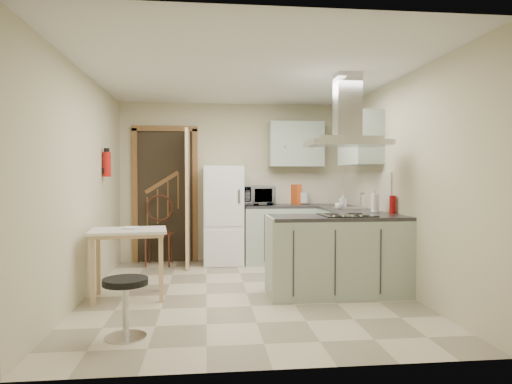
{
  "coord_description": "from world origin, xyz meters",
  "views": [
    {
      "loc": [
        -0.45,
        -5.19,
        1.35
      ],
      "look_at": [
        0.16,
        0.45,
        1.15
      ],
      "focal_mm": 32.0,
      "sensor_mm": 36.0,
      "label": 1
    }
  ],
  "objects": [
    {
      "name": "counter_back",
      "position": [
        0.66,
        1.8,
        0.45
      ],
      "size": [
        1.08,
        0.6,
        0.9
      ],
      "primitive_type": "cube",
      "color": "#9EB2A0",
      "rests_on": "floor"
    },
    {
      "name": "left_wall",
      "position": [
        -1.8,
        0.0,
        1.25
      ],
      "size": [
        0.0,
        4.2,
        4.2
      ],
      "primitive_type": "plane",
      "rotation": [
        1.57,
        0.0,
        1.57
      ],
      "color": "beige",
      "rests_on": "floor"
    },
    {
      "name": "paper_towel",
      "position": [
        1.61,
        0.23,
        1.02
      ],
      "size": [
        0.12,
        0.12,
        0.24
      ],
      "primitive_type": "cylinder",
      "rotation": [
        0.0,
        0.0,
        0.3
      ],
      "color": "white",
      "rests_on": "counter_right"
    },
    {
      "name": "wall_cabinet_right",
      "position": [
        1.62,
        0.85,
        1.85
      ],
      "size": [
        0.35,
        0.9,
        0.7
      ],
      "primitive_type": "cube",
      "color": "#9EB2A0",
      "rests_on": "right_wall"
    },
    {
      "name": "ceiling",
      "position": [
        0.0,
        0.0,
        2.5
      ],
      "size": [
        4.2,
        4.2,
        0.0
      ],
      "primitive_type": "plane",
      "rotation": [
        3.14,
        0.0,
        0.0
      ],
      "color": "silver",
      "rests_on": "back_wall"
    },
    {
      "name": "back_wall",
      "position": [
        0.0,
        2.1,
        1.25
      ],
      "size": [
        3.6,
        0.0,
        3.6
      ],
      "primitive_type": "plane",
      "rotation": [
        1.57,
        0.0,
        0.0
      ],
      "color": "beige",
      "rests_on": "floor"
    },
    {
      "name": "fire_extinguisher",
      "position": [
        -1.74,
        0.9,
        1.5
      ],
      "size": [
        0.1,
        0.1,
        0.32
      ],
      "primitive_type": "cylinder",
      "color": "#B2140F",
      "rests_on": "left_wall"
    },
    {
      "name": "floor",
      "position": [
        0.0,
        0.0,
        0.0
      ],
      "size": [
        4.2,
        4.2,
        0.0
      ],
      "primitive_type": "plane",
      "color": "beige",
      "rests_on": "ground"
    },
    {
      "name": "counter_right",
      "position": [
        1.5,
        1.12,
        0.45
      ],
      "size": [
        0.6,
        1.95,
        0.9
      ],
      "primitive_type": "cube",
      "color": "#9EB2A0",
      "rests_on": "floor"
    },
    {
      "name": "kettle",
      "position": [
        1.09,
        1.92,
        1.0
      ],
      "size": [
        0.18,
        0.18,
        0.21
      ],
      "primitive_type": "cylinder",
      "rotation": [
        0.0,
        0.0,
        -0.34
      ],
      "color": "silver",
      "rests_on": "counter_back"
    },
    {
      "name": "cup",
      "position": [
        1.32,
        0.75,
        0.94
      ],
      "size": [
        0.14,
        0.14,
        0.09
      ],
      "primitive_type": "imported",
      "rotation": [
        0.0,
        0.0,
        -0.29
      ],
      "color": "silver",
      "rests_on": "counter_right"
    },
    {
      "name": "microwave",
      "position": [
        0.29,
        1.79,
        1.05
      ],
      "size": [
        0.63,
        0.53,
        0.29
      ],
      "primitive_type": "imported",
      "rotation": [
        0.0,
        0.0,
        0.39
      ],
      "color": "black",
      "rests_on": "counter_back"
    },
    {
      "name": "doorway",
      "position": [
        -1.1,
        2.07,
        1.05
      ],
      "size": [
        1.1,
        0.12,
        2.1
      ],
      "primitive_type": "cube",
      "color": "brown",
      "rests_on": "floor"
    },
    {
      "name": "red_bottle",
      "position": [
        1.75,
        0.02,
        1.01
      ],
      "size": [
        0.08,
        0.08,
        0.22
      ],
      "primitive_type": "cylinder",
      "rotation": [
        0.0,
        0.0,
        -0.07
      ],
      "color": "#9D0D0D",
      "rests_on": "peninsula"
    },
    {
      "name": "hob",
      "position": [
        1.12,
        -0.18,
        0.91
      ],
      "size": [
        0.58,
        0.5,
        0.01
      ],
      "primitive_type": "cube",
      "color": "black",
      "rests_on": "peninsula"
    },
    {
      "name": "extractor_hood",
      "position": [
        1.12,
        -0.18,
        1.72
      ],
      "size": [
        0.9,
        0.55,
        0.1
      ],
      "primitive_type": "cube",
      "color": "silver",
      "rests_on": "ceiling"
    },
    {
      "name": "stool",
      "position": [
        -1.13,
        -1.34,
        0.25
      ],
      "size": [
        0.45,
        0.45,
        0.5
      ],
      "primitive_type": "cylinder",
      "rotation": [
        0.0,
        0.0,
        -0.23
      ],
      "color": "black",
      "rests_on": "floor"
    },
    {
      "name": "splashback",
      "position": [
        0.96,
        2.09,
        1.15
      ],
      "size": [
        1.68,
        0.02,
        0.5
      ],
      "primitive_type": "cube",
      "color": "beige",
      "rests_on": "counter_back"
    },
    {
      "name": "fridge",
      "position": [
        -0.2,
        1.8,
        0.75
      ],
      "size": [
        0.6,
        0.6,
        1.5
      ],
      "primitive_type": "cube",
      "color": "white",
      "rests_on": "floor"
    },
    {
      "name": "drop_leaf_table",
      "position": [
        -1.31,
        -0.08,
        0.38
      ],
      "size": [
        0.88,
        0.7,
        0.76
      ],
      "primitive_type": "cube",
      "rotation": [
        0.0,
        0.0,
        0.11
      ],
      "color": "tan",
      "rests_on": "floor"
    },
    {
      "name": "soap_bottle",
      "position": [
        1.55,
        1.33,
        0.99
      ],
      "size": [
        0.1,
        0.1,
        0.19
      ],
      "primitive_type": "imported",
      "rotation": [
        0.0,
        0.0,
        0.26
      ],
      "color": "#B1B3BE",
      "rests_on": "counter_right"
    },
    {
      "name": "right_wall",
      "position": [
        1.8,
        0.0,
        1.25
      ],
      "size": [
        0.0,
        4.2,
        4.2
      ],
      "primitive_type": "plane",
      "rotation": [
        1.57,
        0.0,
        -1.57
      ],
      "color": "beige",
      "rests_on": "floor"
    },
    {
      "name": "bentwood_chair",
      "position": [
        -1.17,
        1.78,
        0.48
      ],
      "size": [
        0.45,
        0.45,
        0.96
      ],
      "primitive_type": "cube",
      "rotation": [
        0.0,
        0.0,
        -0.04
      ],
      "color": "#522F1B",
      "rests_on": "floor"
    },
    {
      "name": "sink",
      "position": [
        1.5,
        0.95,
        0.91
      ],
      "size": [
        0.45,
        0.4,
        0.01
      ],
      "primitive_type": "cube",
      "color": "silver",
      "rests_on": "counter_right"
    },
    {
      "name": "book",
      "position": [
        -1.38,
        0.02,
        0.81
      ],
      "size": [
        0.16,
        0.21,
        0.09
      ],
      "primitive_type": "imported",
      "rotation": [
        0.0,
        0.0,
        -0.08
      ],
      "color": "#923041",
      "rests_on": "drop_leaf_table"
    },
    {
      "name": "cereal_box",
      "position": [
        0.97,
        1.99,
        1.06
      ],
      "size": [
        0.14,
        0.22,
        0.31
      ],
      "primitive_type": "cube",
      "rotation": [
        0.0,
        0.0,
        0.29
      ],
      "color": "#DF501A",
      "rests_on": "counter_back"
    },
    {
      "name": "peninsula",
      "position": [
        1.02,
        -0.18,
        0.45
      ],
      "size": [
        1.55,
        0.65,
        0.9
      ],
      "primitive_type": "cube",
      "color": "#9EB2A0",
      "rests_on": "floor"
    },
    {
      "name": "wall_cabinet_back",
      "position": [
        0.95,
        1.93,
        1.85
      ],
      "size": [
        0.85,
        0.35,
        0.7
      ],
      "primitive_type": "cube",
      "color": "#9EB2A0",
      "rests_on": "back_wall"
    }
  ]
}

